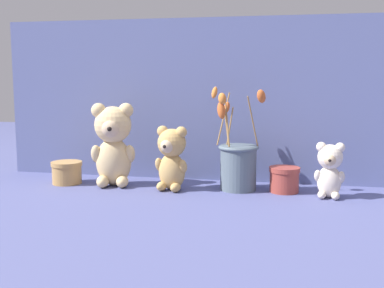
% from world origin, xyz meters
% --- Properties ---
extents(ground_plane, '(4.00, 4.00, 0.00)m').
position_xyz_m(ground_plane, '(0.00, 0.00, 0.00)').
color(ground_plane, '#4C5184').
extents(backdrop_wall, '(1.42, 0.02, 0.56)m').
position_xyz_m(backdrop_wall, '(0.00, 0.17, 0.28)').
color(backdrop_wall, slate).
rests_on(backdrop_wall, ground).
extents(teddy_bear_large, '(0.15, 0.14, 0.27)m').
position_xyz_m(teddy_bear_large, '(-0.26, 0.01, 0.14)').
color(teddy_bear_large, '#DBBC84').
rests_on(teddy_bear_large, ground).
extents(teddy_bear_medium, '(0.11, 0.10, 0.20)m').
position_xyz_m(teddy_bear_medium, '(-0.06, -0.01, 0.11)').
color(teddy_bear_medium, tan).
rests_on(teddy_bear_medium, ground).
extents(teddy_bear_small, '(0.09, 0.08, 0.17)m').
position_xyz_m(teddy_bear_small, '(0.42, -0.01, 0.09)').
color(teddy_bear_small, beige).
rests_on(teddy_bear_small, ground).
extents(flower_vase, '(0.19, 0.13, 0.33)m').
position_xyz_m(flower_vase, '(0.15, 0.03, 0.09)').
color(flower_vase, slate).
rests_on(flower_vase, ground).
extents(decorative_tin_tall, '(0.10, 0.10, 0.07)m').
position_xyz_m(decorative_tin_tall, '(-0.43, 0.01, 0.04)').
color(decorative_tin_tall, tan).
rests_on(decorative_tin_tall, ground).
extents(decorative_tin_short, '(0.10, 0.10, 0.08)m').
position_xyz_m(decorative_tin_short, '(0.29, 0.03, 0.04)').
color(decorative_tin_short, '#993D33').
rests_on(decorative_tin_short, ground).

